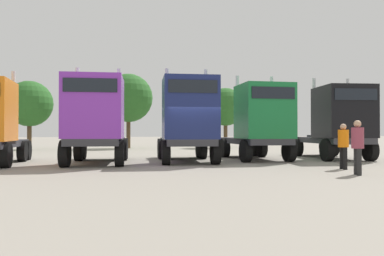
{
  "coord_description": "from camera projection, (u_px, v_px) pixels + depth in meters",
  "views": [
    {
      "loc": [
        -4.43,
        -16.16,
        1.43
      ],
      "look_at": [
        0.68,
        2.6,
        1.65
      ],
      "focal_mm": 35.43,
      "sensor_mm": 36.0,
      "label": 1
    }
  ],
  "objects": [
    {
      "name": "ground",
      "position": [
        193.0,
        165.0,
        16.74
      ],
      "size": [
        200.0,
        200.0,
        0.0
      ],
      "primitive_type": "plane",
      "color": "gray"
    },
    {
      "name": "semi_truck_purple",
      "position": [
        96.0,
        119.0,
        16.7
      ],
      "size": [
        3.28,
        6.11,
        4.41
      ],
      "rotation": [
        0.0,
        0.0,
        -1.7
      ],
      "color": "#333338",
      "rests_on": "ground"
    },
    {
      "name": "semi_truck_navy",
      "position": [
        188.0,
        120.0,
        17.7
      ],
      "size": [
        3.31,
        6.22,
        4.5
      ],
      "rotation": [
        0.0,
        0.0,
        -1.71
      ],
      "color": "#333338",
      "rests_on": "ground"
    },
    {
      "name": "semi_truck_green",
      "position": [
        259.0,
        122.0,
        19.19
      ],
      "size": [
        3.01,
        6.19,
        4.38
      ],
      "rotation": [
        0.0,
        0.0,
        -1.65
      ],
      "color": "#333338",
      "rests_on": "ground"
    },
    {
      "name": "semi_truck_black",
      "position": [
        337.0,
        122.0,
        19.9
      ],
      "size": [
        3.64,
        6.75,
        4.36
      ],
      "rotation": [
        0.0,
        0.0,
        -1.75
      ],
      "color": "#333338",
      "rests_on": "ground"
    },
    {
      "name": "visitor_in_hivis",
      "position": [
        343.0,
        143.0,
        14.6
      ],
      "size": [
        0.47,
        0.47,
        1.76
      ],
      "rotation": [
        0.0,
        0.0,
        2.95
      ],
      "color": "black",
      "rests_on": "ground"
    },
    {
      "name": "visitor_with_camera",
      "position": [
        358.0,
        143.0,
        12.64
      ],
      "size": [
        0.51,
        0.51,
        1.83
      ],
      "rotation": [
        0.0,
        0.0,
        5.93
      ],
      "color": "black",
      "rests_on": "ground"
    },
    {
      "name": "oak_far_left",
      "position": [
        30.0,
        104.0,
        31.28
      ],
      "size": [
        3.78,
        3.78,
        5.68
      ],
      "color": "#4C3823",
      "rests_on": "ground"
    },
    {
      "name": "oak_far_centre",
      "position": [
        128.0,
        98.0,
        33.62
      ],
      "size": [
        4.3,
        4.3,
        6.62
      ],
      "color": "#4C3823",
      "rests_on": "ground"
    },
    {
      "name": "oak_far_right",
      "position": [
        226.0,
        107.0,
        35.08
      ],
      "size": [
        3.52,
        3.52,
        5.54
      ],
      "color": "#4C3823",
      "rests_on": "ground"
    }
  ]
}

